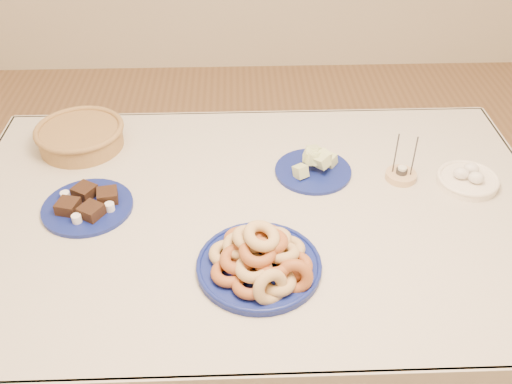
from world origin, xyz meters
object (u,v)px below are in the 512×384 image
at_px(donut_platter, 261,259).
at_px(wicker_basket, 80,136).
at_px(dining_table, 255,236).
at_px(brownie_plate, 88,205).
at_px(melon_plate, 314,165).
at_px(egg_bowl, 468,179).
at_px(candle_holder, 401,175).

distance_m(donut_platter, wicker_basket, 0.82).
relative_size(dining_table, wicker_basket, 4.72).
bearing_deg(brownie_plate, melon_plate, 13.06).
bearing_deg(egg_bowl, donut_platter, -152.15).
bearing_deg(brownie_plate, donut_platter, -28.32).
bearing_deg(dining_table, donut_platter, -88.93).
bearing_deg(brownie_plate, candle_holder, 6.91).
distance_m(melon_plate, wicker_basket, 0.77).
bearing_deg(wicker_basket, melon_plate, -13.15).
height_order(brownie_plate, wicker_basket, wicker_basket).
xyz_separation_m(candle_holder, egg_bowl, (0.19, -0.04, 0.00)).
bearing_deg(donut_platter, melon_plate, 66.25).
distance_m(donut_platter, melon_plate, 0.45).
bearing_deg(donut_platter, brownie_plate, 151.68).
distance_m(brownie_plate, candle_holder, 0.93).
distance_m(dining_table, egg_bowl, 0.66).
height_order(dining_table, egg_bowl, egg_bowl).
height_order(melon_plate, egg_bowl, melon_plate).
bearing_deg(brownie_plate, egg_bowl, 3.94).
xyz_separation_m(melon_plate, egg_bowl, (0.46, -0.08, -0.01)).
bearing_deg(egg_bowl, melon_plate, 170.40).
relative_size(dining_table, melon_plate, 5.78).
relative_size(dining_table, donut_platter, 4.19).
height_order(brownie_plate, candle_holder, candle_holder).
distance_m(melon_plate, egg_bowl, 0.46).
relative_size(wicker_basket, candle_holder, 2.33).
bearing_deg(dining_table, wicker_basket, 148.37).
distance_m(brownie_plate, egg_bowl, 1.12).
height_order(donut_platter, egg_bowl, donut_platter).
bearing_deg(donut_platter, candle_holder, 39.94).
distance_m(wicker_basket, egg_bowl, 1.23).
bearing_deg(brownie_plate, wicker_basket, 104.19).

